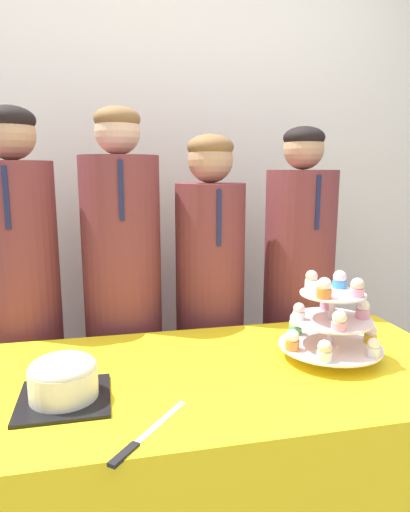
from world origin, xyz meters
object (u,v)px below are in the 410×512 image
student_2 (210,320)px  student_3 (297,312)px  round_cake (63,379)px  student_0 (24,322)px  cupcake_stand (331,320)px  cake_knife (139,442)px  student_1 (124,317)px

student_2 → student_3: bearing=0.0°
round_cake → student_0: 0.71m
cupcake_stand → student_2: bearing=114.9°
round_cake → student_2: 0.89m
cupcake_stand → student_2: (-0.27, 0.58, -0.17)m
student_2 → student_3: size_ratio=0.97×
cake_knife → cupcake_stand: cupcake_stand is taller
round_cake → cupcake_stand: (0.83, 0.10, 0.07)m
student_0 → student_3: 1.18m
cake_knife → student_2: 0.99m
round_cake → student_3: size_ratio=0.16×
round_cake → student_1: (0.19, 0.68, -0.06)m
round_cake → student_0: student_0 is taller
student_0 → student_1: bearing=0.0°
cake_knife → student_2: size_ratio=0.16×
student_0 → student_3: bearing=-0.0°
student_0 → cupcake_stand: bearing=-29.1°
cake_knife → student_3: bearing=-0.8°
cake_knife → cupcake_stand: bearing=-22.2°
student_1 → student_3: bearing=-0.0°
student_1 → student_2: bearing=-0.0°
cake_knife → student_1: size_ratio=0.15×
student_2 → student_3: (0.41, 0.00, 0.01)m
round_cake → student_2: (0.56, 0.68, -0.10)m
student_3 → cupcake_stand: bearing=-104.0°
round_cake → cake_knife: round_cake is taller
student_1 → student_0: bearing=-180.0°
student_2 → cupcake_stand: bearing=-65.1°
cupcake_stand → student_3: student_3 is taller
student_0 → student_2: size_ratio=1.06×
student_0 → student_2: bearing=-0.0°
cake_knife → student_3: 1.21m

